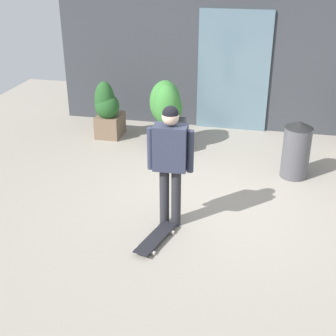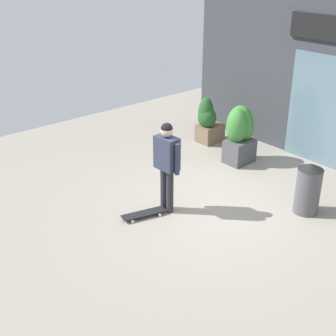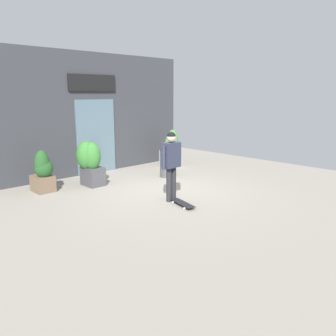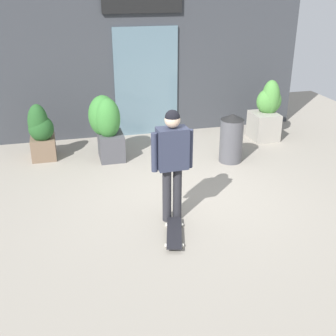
% 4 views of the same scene
% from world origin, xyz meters
% --- Properties ---
extents(ground_plane, '(12.00, 12.00, 0.00)m').
position_xyz_m(ground_plane, '(0.00, 0.00, 0.00)').
color(ground_plane, gray).
extents(building_facade, '(7.23, 0.31, 3.86)m').
position_xyz_m(building_facade, '(-0.00, 3.37, 1.92)').
color(building_facade, '#383A3F').
rests_on(building_facade, ground_plane).
extents(skateboarder, '(0.61, 0.28, 1.70)m').
position_xyz_m(skateboarder, '(-0.43, -0.70, 1.04)').
color(skateboarder, '#28282D').
rests_on(skateboarder, ground_plane).
extents(skateboard, '(0.41, 0.84, 0.08)m').
position_xyz_m(skateboard, '(-0.52, -1.17, 0.06)').
color(skateboard, black).
rests_on(skateboard, ground_plane).
extents(planter_box_right, '(0.48, 0.64, 1.14)m').
position_xyz_m(planter_box_right, '(-2.32, 2.22, 0.53)').
color(planter_box_right, brown).
rests_on(planter_box_right, ground_plane).
extents(planter_box_mid, '(0.64, 0.71, 1.28)m').
position_xyz_m(planter_box_mid, '(-1.06, 1.94, 0.72)').
color(planter_box_mid, '#47474C').
rests_on(planter_box_mid, ground_plane).
extents(trash_bin, '(0.46, 0.46, 0.97)m').
position_xyz_m(trash_bin, '(1.26, 1.19, 0.49)').
color(trash_bin, '#4C4C51').
rests_on(trash_bin, ground_plane).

